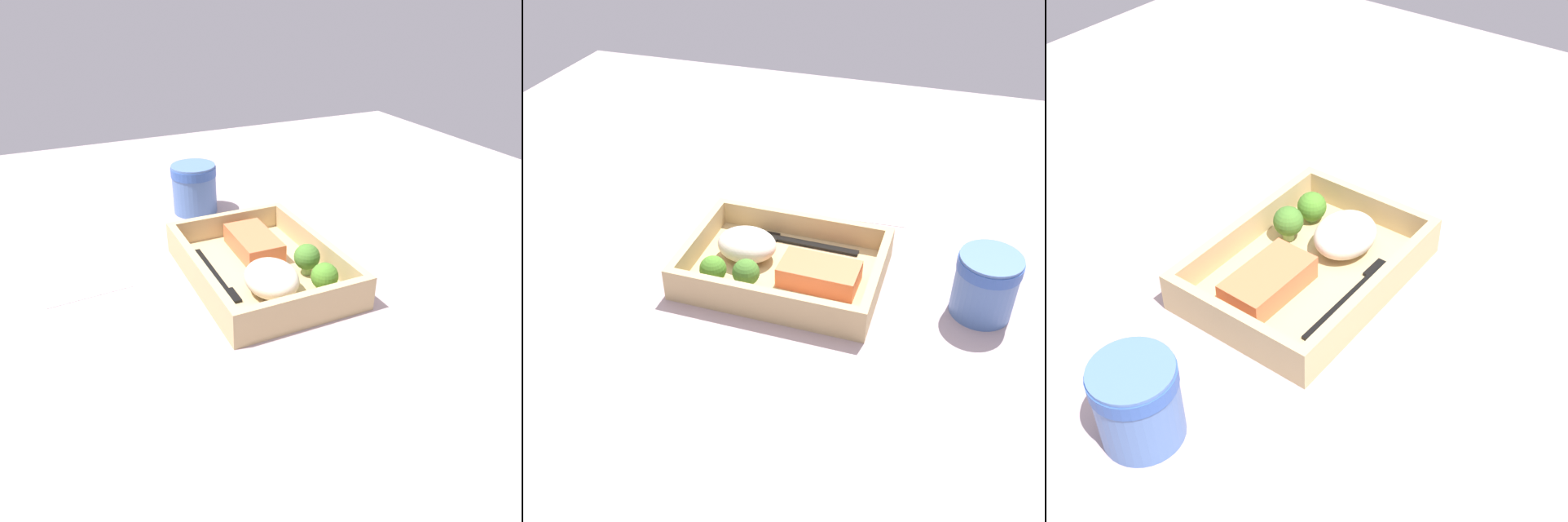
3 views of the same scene
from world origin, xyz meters
The scene contains 10 objects.
ground_plane centered at (0.00, 0.00, -1.00)cm, with size 160.00×160.00×2.00cm, color #A08B8F.
takeout_tray centered at (0.00, 0.00, 0.60)cm, with size 27.50×19.78×1.20cm, color tan.
tray_rim centered at (0.00, 0.00, 3.03)cm, with size 27.50×19.78×3.67cm.
salmon_fillet centered at (-5.49, 1.36, 2.71)cm, with size 10.78×5.84×3.03cm, color #E76C42.
mashed_potatoes centered at (6.00, -1.24, 3.40)cm, with size 8.61×7.06×4.40cm, color silver.
broccoli_floret_1 centered at (3.56, 5.50, 3.77)cm, with size 3.72×3.72×4.54cm.
broccoli_floret_2 centered at (8.40, 5.49, 3.25)cm, with size 3.73×3.73×3.97cm.
fork centered at (-0.25, -6.76, 1.42)cm, with size 15.82×2.24×0.44cm.
paper_cup centered at (-26.97, -0.81, 4.98)cm, with size 8.17×8.17×8.92cm.
receipt_slip centered at (-9.61, -23.48, 0.12)cm, with size 9.39×11.83×0.24cm, color white.
Camera 1 is at (57.53, -26.88, 38.08)cm, focal length 35.00 mm.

